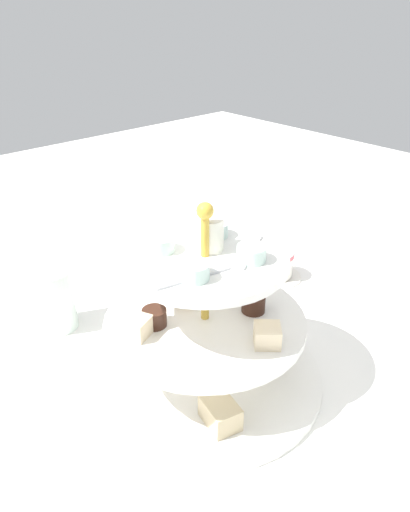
{
  "coord_description": "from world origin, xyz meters",
  "views": [
    {
      "loc": [
        -0.35,
        -0.38,
        0.46
      ],
      "look_at": [
        0.0,
        0.0,
        0.18
      ],
      "focal_mm": 34.91,
      "sensor_mm": 36.0,
      "label": 1
    }
  ],
  "objects": [
    {
      "name": "ground_plane",
      "position": [
        0.0,
        0.0,
        0.0
      ],
      "size": [
        2.4,
        2.4,
        0.0
      ],
      "primitive_type": "plane",
      "color": "white"
    },
    {
      "name": "water_glass_short_left",
      "position": [
        0.17,
        0.23,
        0.03
      ],
      "size": [
        0.06,
        0.06,
        0.07
      ],
      "primitive_type": "cylinder",
      "color": "silver",
      "rests_on": "ground_plane"
    },
    {
      "name": "water_glass_mid_back",
      "position": [
        -0.09,
        0.24,
        0.05
      ],
      "size": [
        0.06,
        0.06,
        0.1
      ],
      "primitive_type": "cylinder",
      "color": "silver",
      "rests_on": "ground_plane"
    },
    {
      "name": "tiered_serving_stand",
      "position": [
        0.0,
        0.0,
        0.08
      ],
      "size": [
        0.31,
        0.31,
        0.25
      ],
      "color": "white",
      "rests_on": "ground_plane"
    },
    {
      "name": "teacup_with_saucer",
      "position": [
        0.28,
        0.11,
        0.02
      ],
      "size": [
        0.09,
        0.09,
        0.05
      ],
      "color": "white",
      "rests_on": "ground_plane"
    }
  ]
}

